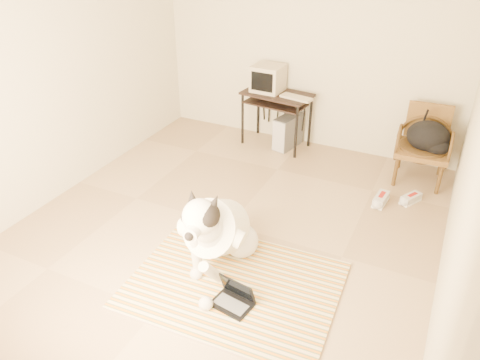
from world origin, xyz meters
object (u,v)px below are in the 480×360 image
Objects in this scene: pc_tower at (288,132)px; backpack at (430,138)px; laptop at (234,298)px; rattan_chair at (424,145)px; dog at (217,230)px; crt_monitor at (268,78)px; computer_desk at (277,101)px.

backpack is at bearing -6.38° from pc_tower.
laptop is 3.05m from rattan_chair.
dog reaches higher than rattan_chair.
rattan_chair is (1.05, 2.84, 0.36)m from laptop.
backpack is at bearing 58.43° from dog.
crt_monitor is 2.09m from rattan_chair.
pc_tower is 1.01× the size of backpack.
pc_tower is at bearing -3.37° from crt_monitor.
pc_tower is at bearing 175.64° from rattan_chair.
crt_monitor is (-0.15, 0.04, 0.27)m from computer_desk.
crt_monitor is 0.79× the size of pc_tower.
rattan_chair reaches higher than backpack.
dog is 0.61m from laptop.
dog is 2.57× the size of backpack.
rattan_chair is (1.89, -0.11, -0.19)m from computer_desk.
dog is 3.21× the size of crt_monitor.
dog is 3.59× the size of laptop.
backpack is (1.76, -0.20, 0.35)m from pc_tower.
computer_desk is 0.31m from crt_monitor.
rattan_chair is 0.15m from backpack.
computer_desk is 1.88× the size of pc_tower.
backpack is (1.94, -0.17, -0.07)m from computer_desk.
pc_tower is (0.17, 0.03, -0.41)m from computer_desk.
crt_monitor is at bearing 176.63° from pc_tower.
crt_monitor reaches higher than laptop.
backpack is at bearing -5.92° from crt_monitor.
backpack is at bearing -53.07° from rattan_chair.
crt_monitor reaches higher than computer_desk.
dog is at bearing -119.99° from rattan_chair.
computer_desk is 2.37× the size of crt_monitor.
crt_monitor reaches higher than backpack.
backpack is (2.09, -0.22, -0.34)m from crt_monitor.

